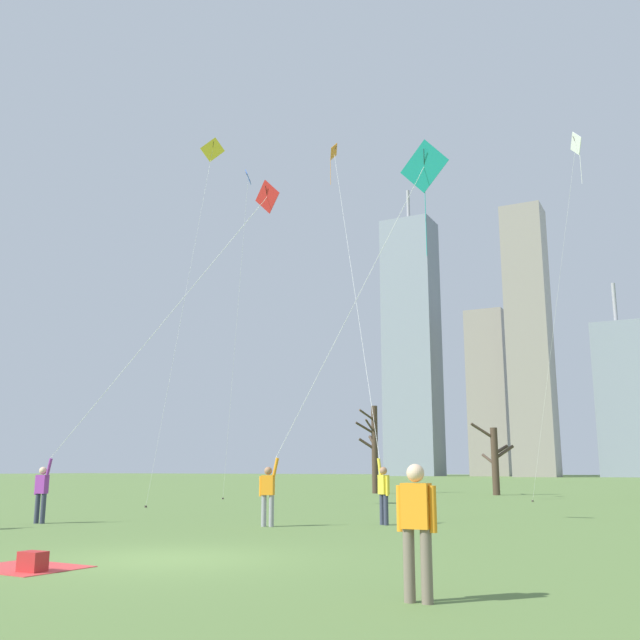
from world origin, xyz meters
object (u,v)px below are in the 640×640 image
kite_flyer_midfield_left_red (70,453)px  distant_kite_drifting_right_yellow (209,170)px  kite_flyer_midfield_center_teal (309,407)px  distant_kite_high_overhead_blue (245,218)px  bare_tree_far_right_edge (374,447)px  distant_kite_drifting_left_white (573,171)px  bare_tree_left_of_center (495,458)px  picnic_spot (29,564)px  bystander_watching_nearby (417,524)px  kite_flyer_midfield_right_orange (371,406)px

kite_flyer_midfield_left_red → distant_kite_drifting_right_yellow: size_ratio=0.58×
kite_flyer_midfield_center_teal → distant_kite_high_overhead_blue: bearing=130.0°
kite_flyer_midfield_left_red → distant_kite_high_overhead_blue: (-3.59, 14.57, 12.58)m
distant_kite_high_overhead_blue → bare_tree_far_right_edge: distant_kite_high_overhead_blue is taller
distant_kite_drifting_left_white → bare_tree_left_of_center: bearing=122.5°
picnic_spot → distant_kite_drifting_right_yellow: bearing=119.0°
distant_kite_drifting_right_yellow → bare_tree_far_right_edge: distant_kite_drifting_right_yellow is taller
kite_flyer_midfield_center_teal → distant_kite_drifting_left_white: size_ratio=0.64×
kite_flyer_midfield_left_red → picnic_spot: size_ratio=5.31×
kite_flyer_midfield_center_teal → bystander_watching_nearby: bearing=-55.6°
kite_flyer_midfield_center_teal → bystander_watching_nearby: (6.48, -9.48, -2.37)m
bystander_watching_nearby → distant_kite_drifting_right_yellow: bearing=132.6°
kite_flyer_midfield_left_red → bare_tree_far_right_edge: 28.79m
bystander_watching_nearby → distant_kite_high_overhead_blue: distant_kite_high_overhead_blue is taller
distant_kite_drifting_right_yellow → bare_tree_far_right_edge: size_ratio=3.03×
kite_flyer_midfield_center_teal → bystander_watching_nearby: 11.72m
distant_kite_drifting_left_white → picnic_spot: bearing=-102.5°
kite_flyer_midfield_left_red → distant_kite_drifting_right_yellow: distant_kite_drifting_right_yellow is taller
bystander_watching_nearby → bare_tree_left_of_center: bare_tree_left_of_center is taller
kite_flyer_midfield_right_orange → distant_kite_drifting_left_white: bearing=66.9°
distant_kite_drifting_right_yellow → picnic_spot: 25.48m
distant_kite_high_overhead_blue → kite_flyer_midfield_right_orange: bearing=-39.3°
kite_flyer_midfield_right_orange → bare_tree_left_of_center: (-1.69, 23.44, -1.35)m
kite_flyer_midfield_right_orange → bare_tree_left_of_center: bearing=94.1°
bystander_watching_nearby → distant_kite_drifting_left_white: 29.36m
picnic_spot → bare_tree_far_right_edge: (-9.22, 36.09, 2.92)m
kite_flyer_midfield_left_red → bare_tree_left_of_center: size_ratio=2.29×
distant_kite_high_overhead_blue → distant_kite_drifting_right_yellow: 4.39m
distant_kite_high_overhead_blue → picnic_spot: distant_kite_high_overhead_blue is taller
distant_kite_high_overhead_blue → picnic_spot: bearing=-64.5°
bystander_watching_nearby → bare_tree_left_of_center: size_ratio=0.37×
kite_flyer_midfield_right_orange → kite_flyer_midfield_center_teal: 3.59m
kite_flyer_midfield_center_teal → bare_tree_left_of_center: bearing=92.7°
kite_flyer_midfield_left_red → distant_kite_high_overhead_blue: bearing=103.8°
kite_flyer_midfield_left_red → bare_tree_left_of_center: (5.54, 29.13, 0.18)m
picnic_spot → bare_tree_left_of_center: (-1.36, 36.55, 2.11)m
bare_tree_left_of_center → distant_kite_high_overhead_blue: bearing=-122.1°
picnic_spot → bare_tree_far_right_edge: bearing=104.3°
kite_flyer_midfield_left_red → picnic_spot: kite_flyer_midfield_left_red is taller
kite_flyer_midfield_center_teal → bare_tree_left_of_center: size_ratio=2.53×
distant_kite_drifting_left_white → bare_tree_far_right_edge: bearing=144.7°
distant_kite_drifting_right_yellow → distant_kite_high_overhead_blue: bearing=99.0°
distant_kite_drifting_left_white → bare_tree_left_of_center: (-7.01, 10.98, -13.26)m
kite_flyer_midfield_right_orange → kite_flyer_midfield_left_red: kite_flyer_midfield_right_orange is taller
distant_kite_high_overhead_blue → bare_tree_far_right_edge: size_ratio=3.01×
kite_flyer_midfield_left_red → bystander_watching_nearby: size_ratio=6.17×
bare_tree_far_right_edge → kite_flyer_midfield_right_orange: bearing=-67.4°
kite_flyer_midfield_right_orange → distant_kite_drifting_left_white: kite_flyer_midfield_right_orange is taller
distant_kite_drifting_left_white → bare_tree_far_right_edge: (-14.86, 10.53, -12.45)m
kite_flyer_midfield_left_red → distant_kite_drifting_left_white: size_ratio=0.58×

